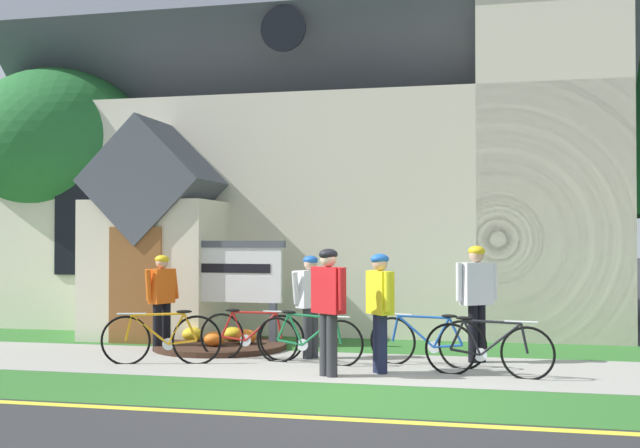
{
  "coord_description": "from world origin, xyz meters",
  "views": [
    {
      "loc": [
        1.8,
        -9.36,
        1.87
      ],
      "look_at": [
        -1.19,
        3.89,
        2.14
      ],
      "focal_mm": 44.38,
      "sensor_mm": 36.0,
      "label": 1
    }
  ],
  "objects_px": {
    "cyclist_in_blue_jersey": "(477,293)",
    "yard_deciduous_tree": "(59,144)",
    "church_sign": "(230,276)",
    "cyclist_in_yellow_jersey": "(328,301)",
    "cyclist_in_orange_jersey": "(380,303)",
    "bicycle_black": "(427,341)",
    "bicycle_orange": "(308,340)",
    "bicycle_blue": "(488,349)",
    "bicycle_white": "(162,339)",
    "bicycle_silver": "(251,335)",
    "cyclist_in_green_jersey": "(162,295)",
    "cyclist_in_red_jersey": "(311,299)"
  },
  "relations": [
    {
      "from": "bicycle_black",
      "to": "yard_deciduous_tree",
      "type": "bearing_deg",
      "value": 154.31
    },
    {
      "from": "bicycle_silver",
      "to": "yard_deciduous_tree",
      "type": "bearing_deg",
      "value": 145.11
    },
    {
      "from": "bicycle_orange",
      "to": "bicycle_black",
      "type": "distance_m",
      "value": 1.77
    },
    {
      "from": "cyclist_in_yellow_jersey",
      "to": "cyclist_in_green_jersey",
      "type": "bearing_deg",
      "value": 150.62
    },
    {
      "from": "bicycle_white",
      "to": "bicycle_orange",
      "type": "bearing_deg",
      "value": 13.26
    },
    {
      "from": "bicycle_silver",
      "to": "cyclist_in_yellow_jersey",
      "type": "bearing_deg",
      "value": -39.53
    },
    {
      "from": "church_sign",
      "to": "yard_deciduous_tree",
      "type": "xyz_separation_m",
      "value": [
        -4.9,
        2.53,
        2.76
      ]
    },
    {
      "from": "bicycle_silver",
      "to": "bicycle_blue",
      "type": "distance_m",
      "value": 3.7
    },
    {
      "from": "church_sign",
      "to": "cyclist_in_blue_jersey",
      "type": "distance_m",
      "value": 4.43
    },
    {
      "from": "cyclist_in_blue_jersey",
      "to": "cyclist_in_yellow_jersey",
      "type": "xyz_separation_m",
      "value": [
        -1.94,
        -1.7,
        -0.02
      ]
    },
    {
      "from": "bicycle_white",
      "to": "cyclist_in_yellow_jersey",
      "type": "distance_m",
      "value": 2.78
    },
    {
      "from": "bicycle_orange",
      "to": "bicycle_silver",
      "type": "distance_m",
      "value": 1.0
    },
    {
      "from": "church_sign",
      "to": "bicycle_orange",
      "type": "xyz_separation_m",
      "value": [
        1.84,
        -1.72,
        -0.87
      ]
    },
    {
      "from": "cyclist_in_blue_jersey",
      "to": "cyclist_in_yellow_jersey",
      "type": "bearing_deg",
      "value": -138.85
    },
    {
      "from": "bicycle_blue",
      "to": "yard_deciduous_tree",
      "type": "xyz_separation_m",
      "value": [
        -9.38,
        4.79,
        3.61
      ]
    },
    {
      "from": "bicycle_black",
      "to": "cyclist_in_blue_jersey",
      "type": "distance_m",
      "value": 1.11
    },
    {
      "from": "bicycle_orange",
      "to": "yard_deciduous_tree",
      "type": "bearing_deg",
      "value": 147.73
    },
    {
      "from": "church_sign",
      "to": "cyclist_in_blue_jersey",
      "type": "xyz_separation_m",
      "value": [
        4.31,
        -1.03,
        -0.18
      ]
    },
    {
      "from": "bicycle_silver",
      "to": "bicycle_black",
      "type": "bearing_deg",
      "value": -1.45
    },
    {
      "from": "bicycle_orange",
      "to": "yard_deciduous_tree",
      "type": "relative_size",
      "value": 0.31
    },
    {
      "from": "cyclist_in_green_jersey",
      "to": "bicycle_white",
      "type": "bearing_deg",
      "value": -65.9
    },
    {
      "from": "bicycle_silver",
      "to": "bicycle_blue",
      "type": "xyz_separation_m",
      "value": [
        3.62,
        -0.77,
        0.0
      ]
    },
    {
      "from": "bicycle_silver",
      "to": "bicycle_blue",
      "type": "height_order",
      "value": "bicycle_blue"
    },
    {
      "from": "bicycle_black",
      "to": "cyclist_in_blue_jersey",
      "type": "height_order",
      "value": "cyclist_in_blue_jersey"
    },
    {
      "from": "church_sign",
      "to": "cyclist_in_orange_jersey",
      "type": "bearing_deg",
      "value": -37.57
    },
    {
      "from": "bicycle_orange",
      "to": "bicycle_blue",
      "type": "relative_size",
      "value": 0.98
    },
    {
      "from": "bicycle_white",
      "to": "cyclist_in_green_jersey",
      "type": "xyz_separation_m",
      "value": [
        -0.6,
        1.34,
        0.55
      ]
    },
    {
      "from": "cyclist_in_orange_jersey",
      "to": "cyclist_in_red_jersey",
      "type": "distance_m",
      "value": 1.7
    },
    {
      "from": "cyclist_in_blue_jersey",
      "to": "cyclist_in_orange_jersey",
      "type": "bearing_deg",
      "value": -135.07
    },
    {
      "from": "bicycle_black",
      "to": "cyclist_in_green_jersey",
      "type": "relative_size",
      "value": 1.09
    },
    {
      "from": "bicycle_orange",
      "to": "cyclist_in_orange_jersey",
      "type": "relative_size",
      "value": 1.03
    },
    {
      "from": "bicycle_black",
      "to": "bicycle_blue",
      "type": "distance_m",
      "value": 1.12
    },
    {
      "from": "bicycle_silver",
      "to": "cyclist_in_orange_jersey",
      "type": "height_order",
      "value": "cyclist_in_orange_jersey"
    },
    {
      "from": "bicycle_black",
      "to": "cyclist_in_orange_jersey",
      "type": "bearing_deg",
      "value": -127.88
    },
    {
      "from": "bicycle_blue",
      "to": "cyclist_in_blue_jersey",
      "type": "relative_size",
      "value": 0.99
    },
    {
      "from": "church_sign",
      "to": "yard_deciduous_tree",
      "type": "relative_size",
      "value": 0.36
    },
    {
      "from": "cyclist_in_blue_jersey",
      "to": "yard_deciduous_tree",
      "type": "bearing_deg",
      "value": 158.86
    },
    {
      "from": "bicycle_white",
      "to": "cyclist_in_red_jersey",
      "type": "distance_m",
      "value": 2.36
    },
    {
      "from": "bicycle_white",
      "to": "yard_deciduous_tree",
      "type": "distance_m",
      "value": 7.54
    },
    {
      "from": "bicycle_orange",
      "to": "bicycle_blue",
      "type": "distance_m",
      "value": 2.7
    },
    {
      "from": "church_sign",
      "to": "cyclist_in_yellow_jersey",
      "type": "xyz_separation_m",
      "value": [
        2.36,
        -2.73,
        -0.2
      ]
    },
    {
      "from": "bicycle_silver",
      "to": "cyclist_in_blue_jersey",
      "type": "height_order",
      "value": "cyclist_in_blue_jersey"
    },
    {
      "from": "bicycle_silver",
      "to": "cyclist_in_blue_jersey",
      "type": "relative_size",
      "value": 0.96
    },
    {
      "from": "bicycle_black",
      "to": "cyclist_in_orange_jersey",
      "type": "relative_size",
      "value": 1.05
    },
    {
      "from": "bicycle_orange",
      "to": "cyclist_in_yellow_jersey",
      "type": "relative_size",
      "value": 0.99
    },
    {
      "from": "bicycle_blue",
      "to": "cyclist_in_green_jersey",
      "type": "xyz_separation_m",
      "value": [
        -5.38,
        1.37,
        0.55
      ]
    },
    {
      "from": "church_sign",
      "to": "cyclist_in_yellow_jersey",
      "type": "relative_size",
      "value": 1.16
    },
    {
      "from": "cyclist_in_orange_jersey",
      "to": "bicycle_black",
      "type": "bearing_deg",
      "value": 52.12
    },
    {
      "from": "bicycle_black",
      "to": "church_sign",
      "type": "bearing_deg",
      "value": 156.62
    },
    {
      "from": "church_sign",
      "to": "yard_deciduous_tree",
      "type": "distance_m",
      "value": 6.17
    }
  ]
}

